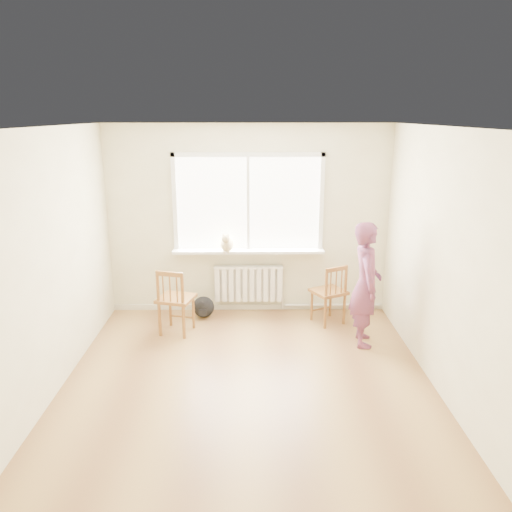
{
  "coord_description": "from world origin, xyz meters",
  "views": [
    {
      "loc": [
        0.04,
        -4.72,
        2.82
      ],
      "look_at": [
        0.1,
        1.2,
        1.13
      ],
      "focal_mm": 35.0,
      "sensor_mm": 36.0,
      "label": 1
    }
  ],
  "objects_px": {
    "chair_right": "(330,294)",
    "person": "(366,284)",
    "cat": "(227,243)",
    "backpack": "(204,307)",
    "chair_left": "(175,301)"
  },
  "relations": [
    {
      "from": "person",
      "to": "cat",
      "type": "xyz_separation_m",
      "value": [
        -1.76,
        0.96,
        0.28
      ]
    },
    {
      "from": "chair_left",
      "to": "person",
      "type": "xyz_separation_m",
      "value": [
        2.42,
        -0.3,
        0.33
      ]
    },
    {
      "from": "cat",
      "to": "chair_right",
      "type": "bearing_deg",
      "value": -9.27
    },
    {
      "from": "chair_left",
      "to": "chair_right",
      "type": "height_order",
      "value": "chair_left"
    },
    {
      "from": "person",
      "to": "backpack",
      "type": "relative_size",
      "value": 5.12
    },
    {
      "from": "chair_left",
      "to": "backpack",
      "type": "height_order",
      "value": "chair_left"
    },
    {
      "from": "chair_right",
      "to": "person",
      "type": "relative_size",
      "value": 0.54
    },
    {
      "from": "cat",
      "to": "backpack",
      "type": "relative_size",
      "value": 1.44
    },
    {
      "from": "chair_right",
      "to": "backpack",
      "type": "relative_size",
      "value": 2.78
    },
    {
      "from": "person",
      "to": "backpack",
      "type": "xyz_separation_m",
      "value": [
        -2.1,
        0.85,
        -0.63
      ]
    },
    {
      "from": "chair_right",
      "to": "chair_left",
      "type": "bearing_deg",
      "value": -18.86
    },
    {
      "from": "backpack",
      "to": "cat",
      "type": "bearing_deg",
      "value": 16.57
    },
    {
      "from": "chair_left",
      "to": "person",
      "type": "relative_size",
      "value": 0.57
    },
    {
      "from": "chair_left",
      "to": "person",
      "type": "height_order",
      "value": "person"
    },
    {
      "from": "person",
      "to": "backpack",
      "type": "height_order",
      "value": "person"
    }
  ]
}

